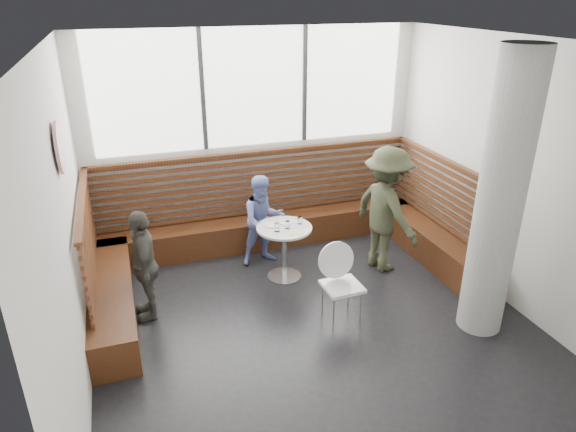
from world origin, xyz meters
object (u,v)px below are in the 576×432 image
object	(u,v)px
cafe_table	(284,242)
cafe_chair	(340,277)
child_back	(263,220)
concrete_column	(500,200)
child_left	(144,265)
adult_man	(386,210)

from	to	relation	value
cafe_table	cafe_chair	size ratio (longest dim) A/B	0.80
cafe_chair	child_back	size ratio (longest dim) A/B	0.72
concrete_column	cafe_table	xyz separation A→B (m)	(-1.84, 1.78, -1.05)
cafe_table	child_left	size ratio (longest dim) A/B	0.55
concrete_column	child_left	xyz separation A→B (m)	(-3.68, 1.46, -0.91)
cafe_table	adult_man	xyz separation A→B (m)	(1.42, -0.17, 0.34)
concrete_column	cafe_chair	bearing A→B (deg)	155.85
cafe_chair	adult_man	size ratio (longest dim) A/B	0.54
cafe_table	cafe_chair	bearing A→B (deg)	-73.36
adult_man	child_back	distance (m)	1.72
cafe_table	child_back	size ratio (longest dim) A/B	0.58
adult_man	child_left	xyz separation A→B (m)	(-3.26, -0.15, -0.20)
cafe_chair	child_left	xyz separation A→B (m)	(-2.17, 0.78, 0.13)
concrete_column	cafe_chair	size ratio (longest dim) A/B	3.37
concrete_column	child_back	world-z (taller)	concrete_column
cafe_chair	child_back	distance (m)	1.69
child_back	child_left	xyz separation A→B (m)	(-1.70, -0.84, 0.03)
child_left	child_back	bearing A→B (deg)	116.33
cafe_chair	child_back	world-z (taller)	child_back
concrete_column	cafe_chair	distance (m)	1.96
concrete_column	child_left	world-z (taller)	concrete_column
cafe_table	child_back	world-z (taller)	child_back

